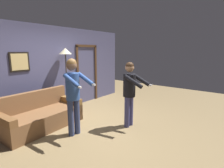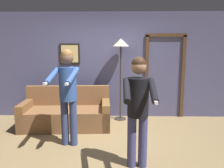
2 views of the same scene
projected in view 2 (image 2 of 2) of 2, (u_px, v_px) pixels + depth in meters
ground_plane at (98, 150)px, 3.75m from camera, size 12.00×12.00×0.00m
back_wall_assembly at (104, 66)px, 5.46m from camera, size 6.40×0.10×2.60m
couch at (67, 114)px, 4.84m from camera, size 1.95×0.96×0.87m
torchiere_lamp at (121, 50)px, 5.11m from camera, size 0.39×0.39×1.95m
person_standing_left at (68, 88)px, 3.78m from camera, size 0.49×0.73×1.71m
person_standing_right at (138, 103)px, 3.06m from camera, size 0.43×0.66×1.61m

